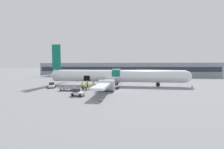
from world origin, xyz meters
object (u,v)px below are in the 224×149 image
Objects in this scene: airplane at (114,76)px; baggage_cart_queued at (68,88)px; ground_crew_driver at (88,84)px; suitcase_on_tarmac_upright at (83,89)px; ground_crew_helper at (86,86)px; baggage_tug_lead at (78,93)px; baggage_tug_rear at (114,86)px; ground_crew_loader_a at (106,84)px; ground_crew_loader_b at (97,87)px; baggage_tug_mid at (52,85)px; ground_crew_marshal at (93,84)px; ground_crew_supervisor at (82,85)px; baggage_cart_loading at (96,87)px.

baggage_cart_queued is at bearing -137.20° from airplane.
suitcase_on_tarmac_upright is (0.37, -4.48, -0.57)m from ground_crew_driver.
suitcase_on_tarmac_upright is (-0.77, 0.50, -0.61)m from ground_crew_helper.
ground_crew_helper is 2.32× the size of suitcase_on_tarmac_upright.
baggage_tug_lead is (-5.20, -14.57, -2.04)m from airplane.
airplane is 5.69m from baggage_tug_rear.
ground_crew_loader_a is 6.01m from ground_crew_helper.
baggage_cart_queued is at bearing -167.91° from suitcase_on_tarmac_upright.
airplane is 51.09× the size of suitcase_on_tarmac_upright.
baggage_cart_queued is at bearing -176.76° from ground_crew_helper.
airplane reaches higher than ground_crew_loader_a.
baggage_cart_queued is at bearing -160.56° from baggage_tug_rear.
ground_crew_loader_b is at bearing -101.81° from ground_crew_loader_a.
baggage_tug_mid is 9.54m from suitcase_on_tarmac_upright.
baggage_tug_mid is 1.79× the size of ground_crew_marshal.
baggage_tug_rear reaches higher than baggage_tug_lead.
ground_crew_loader_a is (7.89, 5.00, 0.45)m from baggage_cart_queued.
ground_crew_supervisor is (-7.08, -6.35, -1.74)m from airplane.
ground_crew_supervisor is (-3.35, -0.06, 0.29)m from baggage_cart_loading.
ground_crew_supervisor reaches higher than baggage_tug_rear.
baggage_cart_queued is at bearing 128.08° from baggage_tug_lead.
ground_crew_loader_b is (6.86, 0.09, 0.35)m from baggage_cart_queued.
airplane reaches higher than suitcase_on_tarmac_upright.
baggage_tug_lead is 0.90× the size of baggage_tug_mid.
suitcase_on_tarmac_upright is (-6.17, -8.18, -2.28)m from airplane.
baggage_tug_rear is at bearing -12.70° from ground_crew_driver.
ground_crew_loader_b reaches higher than baggage_cart_loading.
baggage_tug_rear is 1.47× the size of ground_crew_loader_a.
baggage_tug_mid is at bearing 176.55° from baggage_cart_loading.
ground_crew_driver is 1.03× the size of ground_crew_supervisor.
ground_crew_marshal is 4.63m from suitcase_on_tarmac_upright.
baggage_tug_rear is at bearing 57.92° from baggage_tug_lead.
baggage_tug_rear is at bearing 46.24° from ground_crew_loader_b.
ground_crew_loader_b is (-2.77, -8.82, -1.78)m from airplane.
ground_crew_marshal is (-2.19, 5.08, 0.03)m from ground_crew_loader_b.
baggage_tug_lead is 13.55m from baggage_tug_mid.
baggage_tug_rear is 4.45m from baggage_cart_loading.
ground_crew_loader_b is 5.53m from ground_crew_marshal.
airplane reaches higher than baggage_cart_queued.
ground_crew_driver reaches higher than suitcase_on_tarmac_upright.
ground_crew_marshal is at bearing 164.33° from baggage_tug_rear.
suitcase_on_tarmac_upright is (-3.40, 0.65, -0.51)m from ground_crew_loader_b.
baggage_tug_lead is at bearing -51.92° from baggage_cart_queued.
airplane reaches higher than ground_crew_marshal.
baggage_cart_queued is 9.35m from ground_crew_loader_a.
ground_crew_helper reaches higher than baggage_cart_queued.
suitcase_on_tarmac_upright is at bearing -15.77° from baggage_tug_mid.
baggage_cart_loading is 2.47× the size of ground_crew_marshal.
airplane is at bearing 52.95° from suitcase_on_tarmac_upright.
airplane reaches higher than ground_crew_helper.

